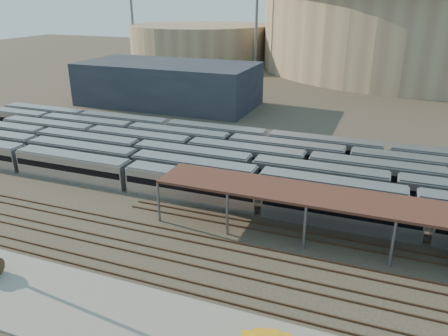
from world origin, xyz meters
The scene contains 11 objects.
ground centered at (0.00, 0.00, 0.00)m, with size 420.00×420.00×0.00m, color #383026.
apron centered at (-5.00, -15.00, 0.10)m, with size 50.00×9.00×0.20m, color gray.
subway_trains centered at (-0.50, 18.50, 1.80)m, with size 125.58×23.90×3.60m.
inspection_shed centered at (22.00, 4.00, 4.98)m, with size 60.30×6.00×5.30m.
empty_tracks centered at (0.00, -5.00, 0.09)m, with size 170.00×9.62×0.18m.
stadium centered at (25.00, 140.00, 16.47)m, with size 124.00×124.00×32.50m.
secondary_arena centered at (-60.00, 130.00, 7.00)m, with size 56.00×56.00×14.00m, color gray.
service_building centered at (-35.00, 55.00, 5.00)m, with size 42.00×20.00×10.00m, color #1E232D.
floodlight_0 centered at (-30.00, 110.00, 20.65)m, with size 4.00×1.00×38.40m.
floodlight_1 centered at (-85.00, 120.00, 20.65)m, with size 4.00×1.00×38.40m.
floodlight_3 centered at (-10.00, 160.00, 20.65)m, with size 4.00×1.00×38.40m.
Camera 1 is at (15.62, -38.70, 24.90)m, focal length 35.00 mm.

